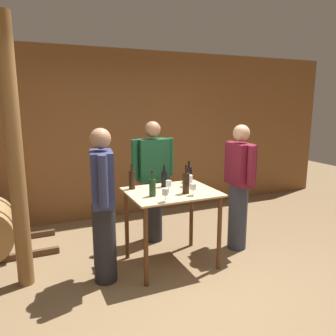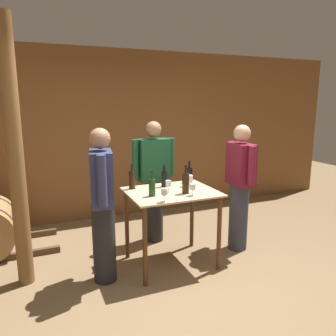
% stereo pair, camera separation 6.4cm
% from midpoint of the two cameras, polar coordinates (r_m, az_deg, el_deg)
% --- Properties ---
extents(ground_plane, '(14.00, 14.00, 0.00)m').
position_cam_midpoint_polar(ground_plane, '(3.62, 2.50, -19.92)').
color(ground_plane, brown).
extents(back_wall, '(8.40, 0.05, 2.70)m').
position_cam_midpoint_polar(back_wall, '(5.41, -8.93, 5.68)').
color(back_wall, brown).
rests_on(back_wall, ground_plane).
extents(tasting_table, '(1.00, 0.79, 0.89)m').
position_cam_midpoint_polar(tasting_table, '(3.78, 0.13, -6.49)').
color(tasting_table, '#D1B284').
rests_on(tasting_table, ground_plane).
extents(wooden_post, '(0.16, 0.16, 2.70)m').
position_cam_midpoint_polar(wooden_post, '(3.55, -25.57, 1.65)').
color(wooden_post, brown).
rests_on(wooden_post, ground_plane).
extents(wine_bottle_far_left, '(0.07, 0.07, 0.29)m').
position_cam_midpoint_polar(wine_bottle_far_left, '(3.82, -6.77, -1.98)').
color(wine_bottle_far_left, black).
rests_on(wine_bottle_far_left, tasting_table).
extents(wine_bottle_left, '(0.07, 0.07, 0.28)m').
position_cam_midpoint_polar(wine_bottle_left, '(3.52, -3.24, -3.30)').
color(wine_bottle_left, '#193819').
rests_on(wine_bottle_left, tasting_table).
extents(wine_bottle_center, '(0.07, 0.07, 0.27)m').
position_cam_midpoint_polar(wine_bottle_center, '(3.90, -1.13, -1.80)').
color(wine_bottle_center, black).
rests_on(wine_bottle_center, tasting_table).
extents(wine_bottle_right, '(0.08, 0.08, 0.32)m').
position_cam_midpoint_polar(wine_bottle_right, '(3.62, 2.64, -2.56)').
color(wine_bottle_right, black).
rests_on(wine_bottle_right, tasting_table).
extents(wine_bottle_far_right, '(0.08, 0.08, 0.27)m').
position_cam_midpoint_polar(wine_bottle_far_right, '(4.14, 3.19, -1.07)').
color(wine_bottle_far_right, black).
rests_on(wine_bottle_far_right, tasting_table).
extents(wine_glass_near_left, '(0.06, 0.06, 0.14)m').
position_cam_midpoint_polar(wine_glass_near_left, '(3.31, -1.06, -4.24)').
color(wine_glass_near_left, silver).
rests_on(wine_glass_near_left, tasting_table).
extents(wine_glass_near_center, '(0.06, 0.06, 0.14)m').
position_cam_midpoint_polar(wine_glass_near_center, '(3.65, -0.39, -2.79)').
color(wine_glass_near_center, silver).
rests_on(wine_glass_near_center, tasting_table).
extents(wine_glass_near_right, '(0.07, 0.07, 0.13)m').
position_cam_midpoint_polar(wine_glass_near_right, '(3.54, 3.87, -3.35)').
color(wine_glass_near_right, silver).
rests_on(wine_glass_near_right, tasting_table).
extents(ice_bucket, '(0.11, 0.11, 0.14)m').
position_cam_midpoint_polar(ice_bucket, '(3.92, 3.00, -2.24)').
color(ice_bucket, silver).
rests_on(ice_bucket, tasting_table).
extents(person_host, '(0.25, 0.59, 1.61)m').
position_cam_midpoint_polar(person_host, '(4.24, 11.85, -2.91)').
color(person_host, '#333847').
rests_on(person_host, ground_plane).
extents(person_visitor_with_scarf, '(0.59, 0.24, 1.64)m').
position_cam_midpoint_polar(person_visitor_with_scarf, '(4.39, -3.03, -1.98)').
color(person_visitor_with_scarf, '#232328').
rests_on(person_visitor_with_scarf, ground_plane).
extents(person_visitor_bearded, '(0.29, 0.58, 1.64)m').
position_cam_midpoint_polar(person_visitor_bearded, '(3.44, -11.77, -6.05)').
color(person_visitor_bearded, '#232328').
rests_on(person_visitor_bearded, ground_plane).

